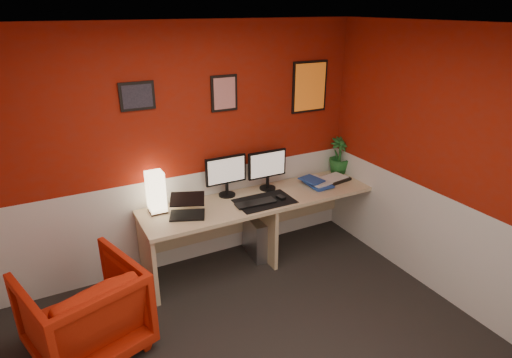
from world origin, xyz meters
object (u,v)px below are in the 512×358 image
Objects in this scene: zen_tray at (333,179)px; laptop at (187,206)px; shoji_lamp at (156,193)px; monitor_right at (268,164)px; desk at (263,228)px; potted_plant at (339,156)px; monitor_left at (226,170)px; armchair at (84,311)px; pc_tower at (257,236)px.

laptop is at bearing -177.42° from zen_tray.
laptop is at bearing -43.47° from shoji_lamp.
laptop is 0.57× the size of monitor_right.
desk is 1.31m from potted_plant.
zen_tray is at bearing -139.36° from potted_plant.
laptop is 0.57× the size of monitor_left.
shoji_lamp is at bearing 158.72° from laptop.
desk is at bearing -169.25° from potted_plant.
armchair is at bearing -160.13° from monitor_right.
monitor_right is 1.33× the size of potted_plant.
shoji_lamp is 1.21× the size of laptop.
pc_tower is at bearing -5.16° from shoji_lamp.
desk is at bearing -129.38° from monitor_right.
monitor_right is 0.85m from zen_tray.
monitor_right is 0.82m from pc_tower.
zen_tray is 0.80× the size of potted_plant.
monitor_right is at bearing 170.00° from zen_tray.
monitor_left is at bearing 144.57° from desk.
pc_tower is at bearing 177.55° from zen_tray.
zen_tray reaches higher than armchair.
monitor_left reaches higher than shoji_lamp.
laptop is at bearing -172.75° from potted_plant.
monitor_left is at bearing 174.78° from monitor_right.
monitor_right is at bearing -5.22° from monitor_left.
monitor_left is (0.77, 0.05, 0.09)m from shoji_lamp.
armchair is (-2.86, -0.61, -0.37)m from zen_tray.
potted_plant reaches higher than armchair.
monitor_left is 0.70× the size of armchair.
shoji_lamp is 0.33m from laptop.
armchair reaches higher than desk.
laptop reaches higher than zen_tray.
laptop is at bearing -177.53° from desk.
monitor_left is 1.89m from armchair.
armchair is (-0.83, -0.74, -0.55)m from shoji_lamp.
desk is 7.43× the size of zen_tray.
monitor_right is 0.70× the size of armchair.
monitor_left is 0.86m from pc_tower.
monitor_left and monitor_right have the same top height.
laptop is 1.80m from zen_tray.
potted_plant is at bearing 40.64° from zen_tray.
monitor_right is (1.01, 0.22, 0.18)m from laptop.
pc_tower is (0.83, 0.12, -0.61)m from laptop.
shoji_lamp is at bearing -176.57° from monitor_left.
pc_tower is at bearing -150.81° from monitor_right.
monitor_right is at bearing 34.72° from pc_tower.
laptop is 0.62m from monitor_left.
laptop is 0.40× the size of armchair.
monitor_left is at bearing 48.47° from laptop.
potted_plant is at bearing 10.75° from desk.
monitor_left is 1.31m from zen_tray.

